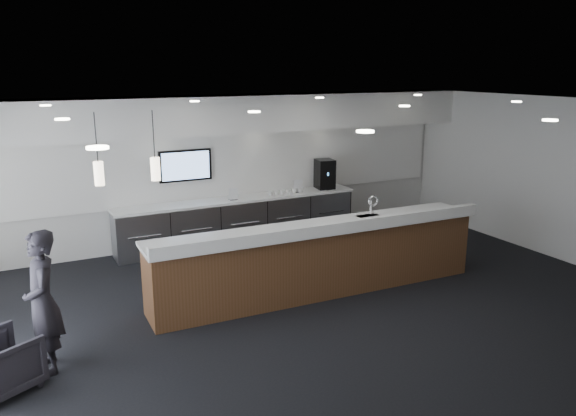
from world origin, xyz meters
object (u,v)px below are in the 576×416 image
service_counter (319,258)px  lounge_guest (43,302)px  coffee_machine (325,174)px  armchair (1,363)px

service_counter → lounge_guest: (-4.08, -0.62, 0.29)m
coffee_machine → service_counter: bearing=-113.0°
service_counter → lounge_guest: size_ratio=3.20×
service_counter → coffee_machine: (1.85, 3.01, 0.69)m
service_counter → armchair: service_counter is taller
lounge_guest → coffee_machine: bearing=119.8°
coffee_machine → armchair: 7.56m
service_counter → coffee_machine: 3.60m
service_counter → lounge_guest: bearing=-170.3°
service_counter → coffee_machine: bearing=59.5°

